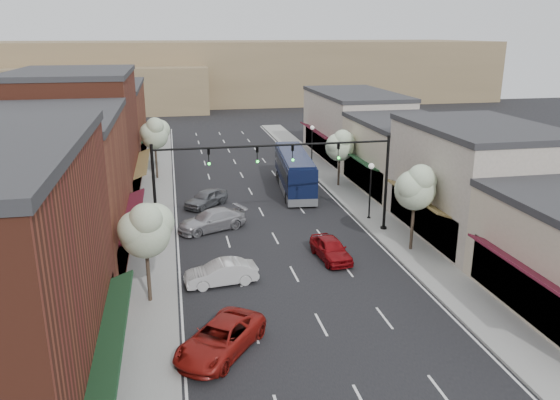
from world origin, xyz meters
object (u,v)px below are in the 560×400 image
tree_right_near (416,186)px  tree_left_near (146,228)px  lamp_post_far (312,139)px  coach_bus (294,171)px  signal_mast_right (355,170)px  signal_mast_left (191,178)px  lamp_post_near (371,182)px  red_hatchback (331,249)px  parked_car_a (220,338)px  parked_car_b (221,273)px  tree_right_far (340,144)px  parked_car_d (206,198)px  tree_left_far (155,133)px  parked_car_c (212,220)px

tree_right_near → tree_left_near: (-16.60, -4.00, -0.23)m
lamp_post_far → coach_bus: bearing=-114.4°
signal_mast_right → signal_mast_left: bearing=180.0°
lamp_post_near → lamp_post_far: same height
signal_mast_left → tree_right_near: (13.97, -4.05, -0.17)m
signal_mast_right → red_hatchback: bearing=-123.9°
parked_car_a → parked_car_b: (0.70, 6.98, -0.02)m
tree_right_far → parked_car_d: size_ratio=1.30×
tree_left_near → tree_left_far: 26.00m
tree_left_near → tree_right_near: bearing=13.5°
parked_car_c → parked_car_d: 5.72m
parked_car_b → parked_car_d: (0.18, 14.78, 0.03)m
tree_left_near → parked_car_d: (4.05, 16.37, -3.51)m
tree_left_near → coach_bus: 23.29m
parked_car_c → signal_mast_left: bearing=-50.8°
tree_left_near → parked_car_a: 7.18m
tree_left_far → parked_car_b: size_ratio=1.48×
tree_right_far → tree_left_far: (-16.60, 6.00, 0.61)m
tree_right_far → tree_right_near: bearing=-90.0°
tree_left_near → coach_bus: tree_left_near is taller
tree_right_far → parked_car_a: tree_right_far is taller
signal_mast_left → coach_bus: signal_mast_left is taller
signal_mast_right → tree_right_near: bearing=-56.1°
lamp_post_near → signal_mast_right: bearing=-131.1°
lamp_post_near → parked_car_c: size_ratio=0.87×
lamp_post_near → coach_bus: bearing=112.7°
parked_car_a → signal_mast_left: bearing=129.4°
tree_left_near → tree_left_far: (-0.00, 26.00, 0.38)m
parked_car_d → parked_car_a: bearing=-47.6°
tree_left_near → parked_car_b: bearing=22.3°
signal_mast_right → parked_car_c: bearing=165.2°
tree_right_near → lamp_post_far: tree_right_near is taller
signal_mast_left → lamp_post_near: (13.42, 2.50, -1.62)m
signal_mast_left → red_hatchback: 10.18m
lamp_post_far → parked_car_d: bearing=-135.8°
parked_car_c → parked_car_d: size_ratio=1.23×
signal_mast_right → lamp_post_far: (2.18, 20.00, -1.62)m
coach_bus → parked_car_d: size_ratio=2.74×
tree_left_far → signal_mast_left: bearing=-81.7°
signal_mast_left → parked_car_a: signal_mast_left is taller
red_hatchback → parked_car_a: size_ratio=0.82×
tree_left_far → parked_car_a: 31.79m
signal_mast_left → parked_car_c: size_ratio=1.61×
lamp_post_far → parked_car_c: 21.27m
tree_right_far → tree_left_far: 17.66m
lamp_post_far → signal_mast_left: bearing=-123.9°
lamp_post_far → coach_bus: size_ratio=0.39×
signal_mast_left → tree_left_near: signal_mast_left is taller
lamp_post_near → red_hatchback: 8.74m
lamp_post_far → parked_car_a: 35.91m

